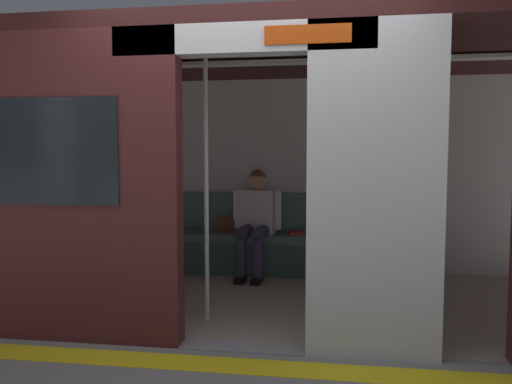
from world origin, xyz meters
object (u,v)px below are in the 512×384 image
object	(u,v)px
train_car	(258,135)
bench_seat	(275,244)
book	(296,232)
grab_pole_door	(206,186)
person_seated	(256,215)
handbag	(228,225)

from	to	relation	value
train_car	bench_seat	size ratio (longest dim) A/B	2.36
book	grab_pole_door	size ratio (longest dim) A/B	0.10
person_seated	book	distance (m)	0.50
book	grab_pole_door	bearing A→B (deg)	60.13
train_car	person_seated	world-z (taller)	train_car
handbag	grab_pole_door	xyz separation A→B (m)	(-0.18, 1.70, 0.56)
person_seated	book	bearing A→B (deg)	-164.30
bench_seat	train_car	bearing A→B (deg)	86.88
train_car	person_seated	xyz separation A→B (m)	(0.16, -0.95, -0.86)
bench_seat	book	world-z (taller)	book
bench_seat	book	size ratio (longest dim) A/B	12.34
train_car	bench_seat	distance (m)	1.55
train_car	bench_seat	xyz separation A→B (m)	(-0.05, -1.00, -1.19)
book	bench_seat	bearing A→B (deg)	7.28
bench_seat	grab_pole_door	bearing A→B (deg)	76.80
bench_seat	handbag	xyz separation A→B (m)	(0.56, -0.06, 0.19)
handbag	book	xyz separation A→B (m)	(-0.79, -0.02, -0.07)
bench_seat	grab_pole_door	world-z (taller)	grab_pole_door
handbag	person_seated	bearing A→B (deg)	162.70
train_car	book	xyz separation A→B (m)	(-0.28, -1.07, -1.07)
person_seated	book	xyz separation A→B (m)	(-0.44, -0.12, -0.20)
train_car	handbag	world-z (taller)	train_car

